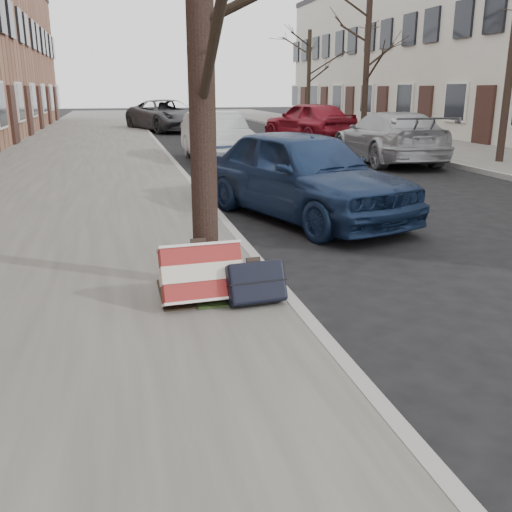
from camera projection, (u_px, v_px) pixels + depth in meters
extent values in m
plane|color=black|center=(461.00, 333.00, 4.82)|extent=(120.00, 120.00, 0.00)
cube|color=slate|center=(85.00, 152.00, 17.95)|extent=(5.00, 70.00, 0.12)
cube|color=slate|center=(416.00, 144.00, 20.55)|extent=(4.00, 70.00, 0.12)
cube|color=black|center=(205.00, 291.00, 5.45)|extent=(0.85, 0.85, 0.02)
cube|color=maroon|center=(202.00, 274.00, 5.09)|extent=(0.74, 0.44, 0.56)
cube|color=black|center=(256.00, 282.00, 5.09)|extent=(0.55, 0.35, 0.41)
imported|color=navy|center=(303.00, 174.00, 8.89)|extent=(2.91, 4.47, 1.41)
imported|color=#A6AAAE|center=(217.00, 137.00, 15.93)|extent=(1.58, 4.16, 1.35)
imported|color=#3B3C40|center=(167.00, 116.00, 27.36)|extent=(4.08, 5.84, 1.48)
imported|color=#999BA0|center=(388.00, 137.00, 15.83)|extent=(2.26, 4.90, 1.39)
imported|color=maroon|center=(309.00, 121.00, 22.53)|extent=(2.99, 4.80, 1.52)
cylinder|color=black|center=(512.00, 57.00, 14.48)|extent=(0.20, 0.20, 5.26)
cylinder|color=black|center=(366.00, 66.00, 22.73)|extent=(0.24, 0.24, 5.47)
cylinder|color=black|center=(309.00, 78.00, 29.47)|extent=(0.20, 0.20, 4.74)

